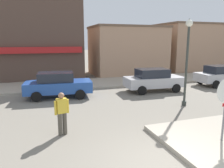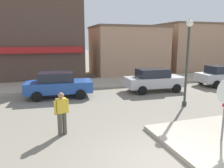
{
  "view_description": "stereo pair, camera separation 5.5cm",
  "coord_description": "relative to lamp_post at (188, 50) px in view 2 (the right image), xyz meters",
  "views": [
    {
      "loc": [
        -3.25,
        -4.77,
        3.44
      ],
      "look_at": [
        -0.15,
        4.5,
        1.5
      ],
      "focal_mm": 35.0,
      "sensor_mm": 36.0,
      "label": 1
    },
    {
      "loc": [
        -3.19,
        -4.79,
        3.44
      ],
      "look_at": [
        -0.15,
        4.5,
        1.5
      ],
      "focal_mm": 35.0,
      "sensor_mm": 36.0,
      "label": 2
    }
  ],
  "objects": [
    {
      "name": "building_storefront_left_near",
      "position": [
        1.47,
        11.72,
        -0.51
      ],
      "size": [
        7.39,
        5.14,
        4.9
      ],
      "color": "tan",
      "rests_on": "ground"
    },
    {
      "name": "building_corner_shop",
      "position": [
        -9.05,
        12.86,
        1.13
      ],
      "size": [
        11.43,
        7.48,
        8.18
      ],
      "color": "brown",
      "rests_on": "ground"
    },
    {
      "name": "kerb_far",
      "position": [
        -4.06,
        7.36,
        -2.88
      ],
      "size": [
        80.0,
        4.0,
        0.15
      ],
      "primitive_type": "cube",
      "color": "#A89E8C",
      "rests_on": "ground"
    },
    {
      "name": "pedestrian_crossing_near",
      "position": [
        -6.63,
        -1.74,
        -2.09
      ],
      "size": [
        0.56,
        0.3,
        1.61
      ],
      "color": "#4C473D",
      "rests_on": "ground"
    },
    {
      "name": "parked_car_nearest",
      "position": [
        -6.3,
        3.96,
        -2.15
      ],
      "size": [
        4.15,
        2.17,
        1.56
      ],
      "color": "#234C9E",
      "rests_on": "ground"
    },
    {
      "name": "building_storefront_left_mid",
      "position": [
        10.2,
        12.27,
        -0.27
      ],
      "size": [
        8.45,
        5.42,
        5.37
      ],
      "color": "tan",
      "rests_on": "ground"
    },
    {
      "name": "ground_plane",
      "position": [
        -4.06,
        -4.79,
        -2.96
      ],
      "size": [
        160.0,
        160.0,
        0.0
      ],
      "primitive_type": "plane",
      "color": "gray"
    },
    {
      "name": "parked_car_third",
      "position": [
        6.14,
        3.72,
        -2.15
      ],
      "size": [
        4.05,
        1.98,
        1.56
      ],
      "color": "#B7B7BC",
      "rests_on": "ground"
    },
    {
      "name": "parked_car_second",
      "position": [
        0.11,
        3.59,
        -2.15
      ],
      "size": [
        4.08,
        2.04,
        1.56
      ],
      "color": "#B7B7BC",
      "rests_on": "ground"
    },
    {
      "name": "lamp_post",
      "position": [
        0.0,
        0.0,
        0.0
      ],
      "size": [
        0.36,
        0.36,
        4.54
      ],
      "color": "#333833",
      "rests_on": "ground"
    }
  ]
}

